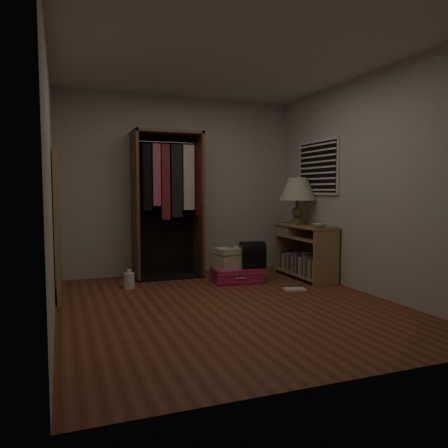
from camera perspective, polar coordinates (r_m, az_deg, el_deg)
The scene contains 13 objects.
ground at distance 4.77m, azimuth 0.67°, elevation -10.58°, with size 4.00×4.00×0.00m, color brown.
room_walls at distance 4.68m, azimuth 1.36°, elevation 7.68°, with size 3.52×4.02×2.60m.
console_bookshelf at distance 6.28m, azimuth 10.34°, elevation -3.36°, with size 0.42×1.12×0.75m.
open_wardrobe at distance 6.23m, azimuth -7.09°, elevation 4.17°, with size 0.98×0.50×2.05m.
floor_mirror at distance 5.30m, azimuth -20.90°, elevation -0.02°, with size 0.06×0.80×1.70m.
pink_suitcase at distance 5.89m, azimuth 1.60°, elevation -6.70°, with size 0.67×0.51×0.19m.
train_case at distance 5.84m, azimuth 0.85°, elevation -4.45°, with size 0.46×0.37×0.30m.
black_bag at distance 5.89m, azimuth 3.72°, elevation -3.95°, with size 0.35×0.25×0.36m.
table_lamp at distance 6.38m, azimuth 9.61°, elevation 4.39°, with size 0.69×0.69×0.66m.
brass_tray at distance 6.18m, azimuth 10.76°, elevation -0.06°, with size 0.33×0.33×0.02m.
ceramic_bowl at distance 5.84m, azimuth 12.22°, elevation -0.19°, with size 0.19×0.19×0.05m, color #9FBFA3.
white_jug at distance 5.68m, azimuth -12.28°, elevation -7.18°, with size 0.14×0.14×0.24m.
floor_book at distance 5.55m, azimuth 9.12°, elevation -8.35°, with size 0.31×0.27×0.02m.
Camera 1 is at (-1.68, -4.29, 1.24)m, focal length 35.00 mm.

